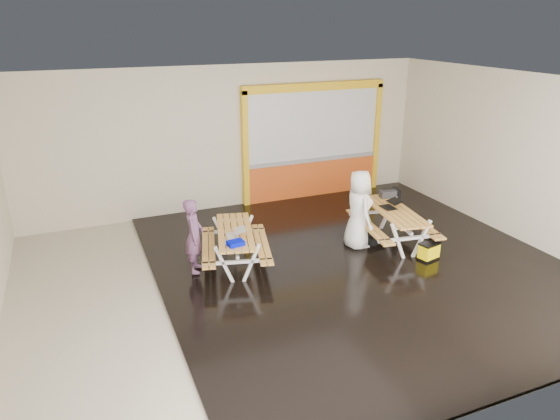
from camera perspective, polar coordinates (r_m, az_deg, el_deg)
name	(u,v)px	position (r m, az deg, el deg)	size (l,w,h in m)	color
room	(300,187)	(8.80, 2.26, 2.64)	(10.02, 8.02, 3.52)	beige
deck	(357,263)	(10.01, 8.67, -5.94)	(7.50, 7.98, 0.05)	black
kiosk	(313,144)	(13.21, 3.79, 7.43)	(3.88, 0.16, 3.00)	#D1511A
picnic_table_left	(235,239)	(9.63, -5.07, -3.29)	(1.67, 2.10, 0.74)	gold
picnic_table_right	(393,218)	(10.77, 12.66, -0.87)	(1.60, 2.13, 0.79)	gold
person_left	(194,236)	(9.36, -9.66, -2.87)	(0.51, 0.34, 1.41)	#664063
person_right	(359,210)	(10.43, 8.85, -0.01)	(0.82, 0.53, 1.67)	white
laptop_left	(235,234)	(9.31, -5.07, -2.68)	(0.40, 0.37, 0.15)	silver
laptop_right	(391,205)	(10.80, 12.35, 0.54)	(0.39, 0.34, 0.16)	black
blue_pouch	(236,243)	(8.95, -5.02, -3.74)	(0.28, 0.20, 0.08)	#0008C2
toolbox	(388,194)	(11.39, 12.07, 1.79)	(0.37, 0.22, 0.21)	black
backpack	(395,196)	(11.70, 12.85, 1.50)	(0.29, 0.25, 0.41)	black
dark_case	(373,239)	(10.88, 10.49, -3.19)	(0.42, 0.32, 0.16)	black
fluke_bag	(429,251)	(10.35, 16.43, -4.48)	(0.45, 0.35, 0.35)	black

